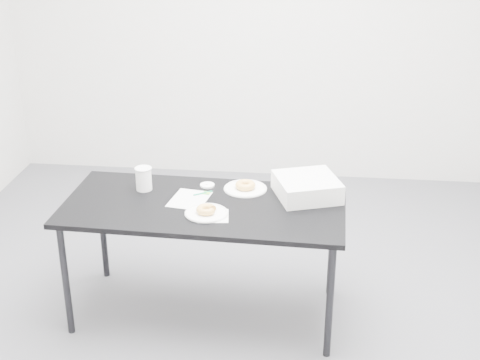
# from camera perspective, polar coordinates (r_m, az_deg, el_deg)

# --- Properties ---
(floor) EXTENTS (4.00, 4.00, 0.00)m
(floor) POSITION_cam_1_polar(r_m,az_deg,el_deg) (4.10, -1.88, -10.27)
(floor) COLOR #525258
(floor) RESTS_ON ground
(wall_back) EXTENTS (4.00, 0.02, 2.70)m
(wall_back) POSITION_cam_1_polar(r_m,az_deg,el_deg) (5.47, 0.92, 13.78)
(wall_back) COLOR silver
(wall_back) RESTS_ON floor
(table) EXTENTS (1.56, 0.78, 0.70)m
(table) POSITION_cam_1_polar(r_m,az_deg,el_deg) (3.68, -3.09, -2.80)
(table) COLOR black
(table) RESTS_ON floor
(scorecard) EXTENTS (0.23, 0.28, 0.00)m
(scorecard) POSITION_cam_1_polar(r_m,az_deg,el_deg) (3.72, -4.33, -1.64)
(scorecard) COLOR white
(scorecard) RESTS_ON table
(logo_patch) EXTENTS (0.05, 0.05, 0.00)m
(logo_patch) POSITION_cam_1_polar(r_m,az_deg,el_deg) (3.78, -2.86, -1.11)
(logo_patch) COLOR green
(logo_patch) RESTS_ON scorecard
(pen) EXTENTS (0.10, 0.07, 0.01)m
(pen) POSITION_cam_1_polar(r_m,az_deg,el_deg) (3.77, -3.19, -1.12)
(pen) COLOR #0B835A
(pen) RESTS_ON scorecard
(napkin) EXTENTS (0.18, 0.18, 0.00)m
(napkin) POSITION_cam_1_polar(r_m,az_deg,el_deg) (3.52, -2.30, -3.09)
(napkin) COLOR white
(napkin) RESTS_ON table
(plate_near) EXTENTS (0.23, 0.23, 0.01)m
(plate_near) POSITION_cam_1_polar(r_m,az_deg,el_deg) (3.54, -2.88, -2.84)
(plate_near) COLOR white
(plate_near) RESTS_ON napkin
(donut_near) EXTENTS (0.11, 0.11, 0.04)m
(donut_near) POSITION_cam_1_polar(r_m,az_deg,el_deg) (3.53, -2.89, -2.53)
(donut_near) COLOR gold
(donut_near) RESTS_ON plate_near
(plate_far) EXTENTS (0.25, 0.25, 0.01)m
(plate_far) POSITION_cam_1_polar(r_m,az_deg,el_deg) (3.83, 0.46, -0.74)
(plate_far) COLOR white
(plate_far) RESTS_ON table
(donut_far) EXTENTS (0.14, 0.14, 0.04)m
(donut_far) POSITION_cam_1_polar(r_m,az_deg,el_deg) (3.82, 0.46, -0.44)
(donut_far) COLOR gold
(donut_far) RESTS_ON plate_far
(coffee_cup) EXTENTS (0.09, 0.09, 0.14)m
(coffee_cup) POSITION_cam_1_polar(r_m,az_deg,el_deg) (3.84, -8.22, 0.11)
(coffee_cup) COLOR white
(coffee_cup) RESTS_ON table
(cup_lid) EXTENTS (0.08, 0.08, 0.01)m
(cup_lid) POSITION_cam_1_polar(r_m,az_deg,el_deg) (3.87, -2.81, -0.45)
(cup_lid) COLOR white
(cup_lid) RESTS_ON table
(bakery_box) EXTENTS (0.42, 0.42, 0.11)m
(bakery_box) POSITION_cam_1_polar(r_m,az_deg,el_deg) (3.74, 5.73, -0.60)
(bakery_box) COLOR silver
(bakery_box) RESTS_ON table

